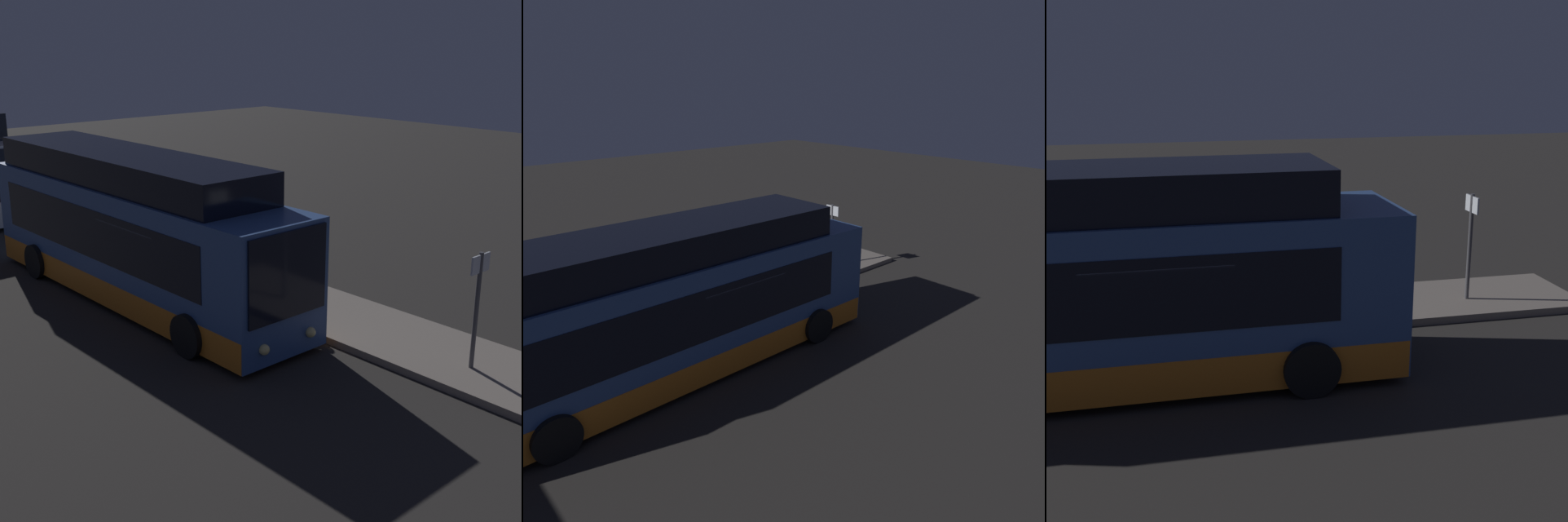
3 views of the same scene
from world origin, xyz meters
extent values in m
plane|color=#2B2826|center=(0.00, 0.00, 0.00)|extent=(80.00, 80.00, 0.00)
cube|color=slate|center=(0.00, 2.92, 0.09)|extent=(20.00, 2.64, 0.17)
cube|color=#33518C|center=(-1.38, 0.04, 1.68)|extent=(11.57, 2.53, 2.99)
cube|color=orange|center=(-1.38, 0.04, 0.53)|extent=(11.51, 2.55, 0.70)
cube|color=black|center=(-1.67, 0.04, 2.03)|extent=(9.48, 2.56, 1.32)
cube|color=black|center=(4.42, 0.04, 2.11)|extent=(0.06, 2.23, 1.92)
sphere|color=#F9E58C|center=(4.44, 0.74, 0.63)|extent=(0.24, 0.24, 0.24)
sphere|color=#F9E58C|center=(4.44, -0.65, 0.63)|extent=(0.24, 0.24, 0.24)
cylinder|color=black|center=(2.55, 1.31, 0.51)|extent=(1.02, 0.30, 1.02)
cylinder|color=black|center=(2.55, -1.22, 0.51)|extent=(1.02, 0.30, 1.02)
cylinder|color=black|center=(-4.97, -1.22, 0.51)|extent=(1.02, 0.30, 1.02)
cube|color=black|center=(-1.84, 0.04, 3.58)|extent=(9.83, 2.33, 0.81)
cylinder|color=#4C476B|center=(0.81, 2.51, 0.60)|extent=(0.30, 0.30, 0.84)
cylinder|color=#BF3333|center=(0.81, 2.51, 1.39)|extent=(0.42, 0.42, 0.73)
sphere|color=#9E7051|center=(0.81, 2.51, 1.89)|extent=(0.28, 0.28, 0.28)
cube|color=black|center=(0.53, 2.47, 1.07)|extent=(0.18, 0.30, 0.24)
cylinder|color=#4C476B|center=(1.58, 2.17, 0.58)|extent=(0.35, 0.35, 0.82)
cylinder|color=#8CB766|center=(1.58, 2.17, 1.35)|extent=(0.50, 0.50, 0.71)
sphere|color=#9E7051|center=(1.58, 2.17, 1.84)|extent=(0.27, 0.27, 0.27)
cube|color=maroon|center=(2.05, 1.94, 0.54)|extent=(0.43, 0.20, 0.73)
cylinder|color=black|center=(2.05, 1.94, 1.02)|extent=(0.02, 0.02, 0.24)
cylinder|color=#4C4C51|center=(7.32, 2.68, 1.45)|extent=(0.10, 0.10, 2.56)
cube|color=silver|center=(7.32, 2.68, 2.49)|extent=(0.04, 0.63, 0.39)
cylinder|color=#3F3F44|center=(-0.95, 3.53, 0.50)|extent=(0.44, 0.44, 0.65)
camera|label=1|loc=(14.75, -10.07, 6.95)|focal=50.00mm
camera|label=2|loc=(-7.21, -10.61, 7.29)|focal=35.00mm
camera|label=3|loc=(-0.15, -12.67, 5.77)|focal=50.00mm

